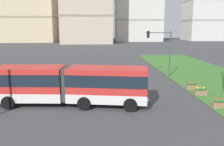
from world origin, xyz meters
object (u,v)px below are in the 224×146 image
(car_navy_sedan, at_px, (56,77))
(articulated_bus, at_px, (71,84))
(flower_planter_5, at_px, (191,86))
(traffic_light_far_right, at_px, (162,46))
(flower_planter_3, at_px, (219,103))
(flower_planter_4, at_px, (200,91))

(car_navy_sedan, bearing_deg, articulated_bus, -70.92)
(flower_planter_5, bearing_deg, traffic_light_far_right, 102.52)
(traffic_light_far_right, bearing_deg, flower_planter_5, -77.48)
(flower_planter_3, distance_m, traffic_light_far_right, 12.47)
(car_navy_sedan, bearing_deg, flower_planter_3, -32.39)
(articulated_bus, distance_m, traffic_light_far_right, 14.43)
(flower_planter_3, distance_m, flower_planter_5, 5.55)
(articulated_bus, relative_size, flower_planter_3, 10.91)
(articulated_bus, relative_size, traffic_light_far_right, 2.15)
(flower_planter_3, bearing_deg, articulated_bus, 172.37)
(car_navy_sedan, relative_size, flower_planter_4, 4.17)
(traffic_light_far_right, bearing_deg, flower_planter_4, -80.50)
(flower_planter_5, bearing_deg, flower_planter_3, -90.00)
(flower_planter_4, height_order, traffic_light_far_right, traffic_light_far_right)
(flower_planter_5, bearing_deg, car_navy_sedan, 167.19)
(flower_planter_4, relative_size, flower_planter_5, 1.00)
(articulated_bus, xyz_separation_m, traffic_light_far_right, (9.75, 10.41, 2.17))
(articulated_bus, height_order, flower_planter_5, articulated_bus)
(car_navy_sedan, bearing_deg, flower_planter_4, -20.80)
(car_navy_sedan, xyz_separation_m, flower_planter_3, (13.64, -8.65, -0.33))
(articulated_bus, relative_size, flower_planter_4, 10.91)
(flower_planter_4, bearing_deg, flower_planter_3, -90.00)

